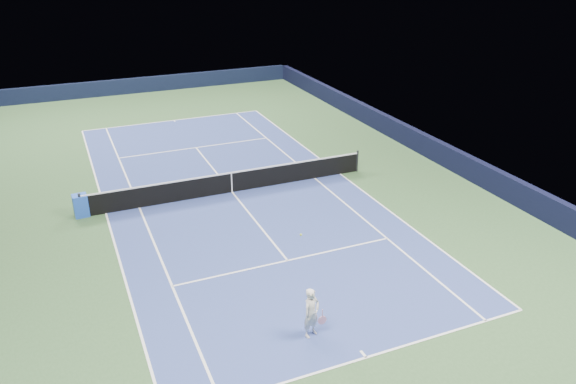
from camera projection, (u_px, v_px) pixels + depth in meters
name	position (u px, v px, depth m)	size (l,w,h in m)	color
ground	(232.00, 192.00, 25.23)	(40.00, 40.00, 0.00)	#30512C
wall_far	(150.00, 84.00, 41.62)	(22.00, 0.35, 1.10)	black
wall_right	(432.00, 149.00, 28.86)	(0.35, 40.00, 1.10)	black
court_surface	(232.00, 192.00, 25.23)	(10.97, 23.77, 0.01)	navy
baseline_far	(174.00, 120.00, 35.19)	(10.97, 0.08, 0.00)	white
baseline_near	(366.00, 357.00, 15.26)	(10.97, 0.08, 0.00)	white
sideline_doubles_right	(340.00, 174.00, 27.18)	(0.08, 23.77, 0.00)	white
sideline_doubles_left	(106.00, 213.00, 23.27)	(0.08, 23.77, 0.00)	white
sideline_singles_right	(315.00, 178.00, 26.69)	(0.08, 23.77, 0.00)	white
sideline_singles_left	(139.00, 208.00, 23.76)	(0.08, 23.77, 0.00)	white
service_line_far	(196.00, 148.00, 30.59)	(8.23, 0.08, 0.00)	white
service_line_near	(288.00, 260.00, 19.86)	(8.23, 0.08, 0.00)	white
center_service_line	(232.00, 192.00, 25.22)	(0.08, 12.80, 0.00)	white
center_mark_far	(174.00, 121.00, 35.06)	(0.08, 0.30, 0.00)	white
center_mark_near	(363.00, 354.00, 15.38)	(0.08, 0.30, 0.00)	white
tennis_net	(232.00, 182.00, 25.02)	(12.90, 0.10, 1.07)	black
sponsor_cube	(81.00, 206.00, 22.89)	(0.61, 0.55, 0.93)	blue
tennis_player	(312.00, 313.00, 15.82)	(0.79, 1.31, 2.78)	silver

